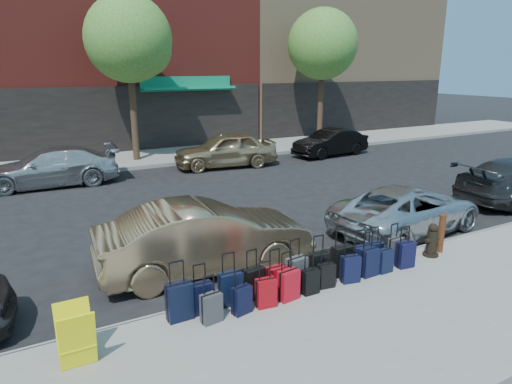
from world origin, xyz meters
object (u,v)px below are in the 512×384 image
car_far_1 (50,167)px  car_far_3 (330,143)px  car_near_2 (408,209)px  car_far_2 (225,150)px  suitcase_front_5 (296,272)px  tree_center (132,41)px  bollard (441,233)px  car_near_1 (205,237)px  display_rack (76,337)px  tree_right (325,46)px  fire_hydrant (432,241)px

car_far_1 → car_far_3: size_ratio=1.22×
car_near_2 → car_far_3: car_far_3 is taller
car_far_2 → suitcase_front_5: bearing=-10.5°
tree_center → bollard: bearing=-77.4°
tree_center → suitcase_front_5: size_ratio=7.29×
car_near_1 → car_far_3: car_near_1 is taller
car_near_2 → car_far_3: 11.00m
display_rack → car_far_1: 12.05m
tree_right → car_near_1: (-12.34, -12.42, -4.64)m
tree_right → car_far_1: tree_right is taller
tree_right → bollard: bearing=-116.7°
tree_right → car_far_3: bearing=-118.9°
suitcase_front_5 → car_far_3: bearing=41.9°
fire_hydrant → car_far_2: car_far_2 is taller
car_near_2 → bollard: bearing=151.4°
bollard → car_far_1: car_far_1 is taller
fire_hydrant → car_far_2: bearing=87.0°
bollard → car_far_1: size_ratio=0.19×
display_rack → car_far_1: size_ratio=0.18×
display_rack → car_near_1: (2.99, 2.36, 0.17)m
tree_center → car_far_2: (3.11, -2.86, -4.64)m
bollard → car_far_3: size_ratio=0.23×
tree_right → bollard: tree_right is taller
suitcase_front_5 → car_far_3: (9.57, 11.33, 0.20)m
tree_center → car_far_1: (-4.09, -2.75, -4.70)m
bollard → car_near_2: 1.76m
tree_right → car_near_1: 18.11m
suitcase_front_5 → car_far_1: size_ratio=0.20×
bollard → car_far_2: car_far_2 is taller
fire_hydrant → car_near_1: car_near_1 is taller
display_rack → car_near_1: size_ratio=0.19×
fire_hydrant → car_far_3: car_far_3 is taller
car_near_1 → car_far_1: (-2.25, 9.67, -0.06)m
fire_hydrant → car_far_3: bearing=60.7°
bollard → car_near_1: (-5.07, 2.00, 0.15)m
bollard → car_far_2: size_ratio=0.20×
suitcase_front_5 → car_far_2: size_ratio=0.22×
tree_center → car_far_1: size_ratio=1.48×
fire_hydrant → car_near_2: bearing=57.4°
fire_hydrant → bollard: bollard is taller
car_far_3 → tree_right: bearing=145.4°
fire_hydrant → car_far_1: size_ratio=0.16×
tree_right → display_rack: (-15.33, -14.77, -4.82)m
suitcase_front_5 → car_near_2: car_near_2 is taller
car_near_2 → car_far_2: car_far_2 is taller
bollard → suitcase_front_5: bearing=178.2°
tree_center → fire_hydrant: (2.87, -14.48, -4.90)m
tree_right → display_rack: bearing=-136.1°
bollard → car_far_3: 12.76m
tree_right → car_far_1: size_ratio=1.48×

